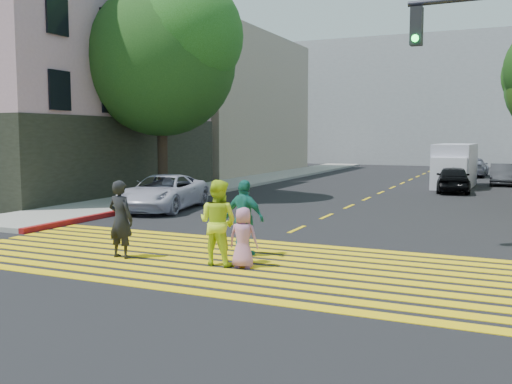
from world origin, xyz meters
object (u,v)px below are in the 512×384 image
Objects in this scene: white_sedan at (163,192)px; dark_car_near at (453,179)px; pedestrian_extra at (245,218)px; white_van at (454,167)px; tree_left at (163,53)px; pedestrian_child at (243,238)px; pedestrian_man at (121,219)px; pedestrian_woman at (218,222)px; silver_car at (473,167)px; dark_car_parked at (502,174)px.

dark_car_near is (9.35, 11.47, -0.00)m from white_sedan.
pedestrian_extra is 0.46× the size of dark_car_near.
white_sedan is at bearing -120.34° from white_van.
tree_left is 2.00× the size of white_sedan.
pedestrian_child is at bearing -56.45° from white_sedan.
white_sedan is at bearing -33.12° from pedestrian_extra.
pedestrian_man is 1.00× the size of pedestrian_extra.
pedestrian_woman is at bearing -95.58° from white_van.
pedestrian_extra is at bearing -53.90° from white_sedan.
tree_left is 7.32× the size of pedestrian_child.
pedestrian_woman is 21.78m from white_van.
silver_car reaches higher than dark_car_parked.
white_van is (-0.46, -9.17, 0.48)m from silver_car.
pedestrian_extra is at bearing -48.63° from tree_left.
pedestrian_woman is 9.54m from white_sedan.
pedestrian_child is 0.26× the size of white_van.
white_van reaches higher than dark_car_near.
pedestrian_man is at bearing -108.82° from dark_car_parked.
dark_car_near is 12.02m from silver_car.
silver_car is (2.79, 30.79, -0.02)m from pedestrian_child.
white_van is at bearing 88.60° from silver_car.
pedestrian_extra is at bearing -104.09° from dark_car_parked.
pedestrian_extra is 8.87m from white_sedan.
pedestrian_woman is 19.00m from dark_car_near.
tree_left is 23.95m from silver_car.
white_van is at bearing -98.84° from pedestrian_man.
pedestrian_child is 21.74m from white_van.
white_sedan is (-6.18, 7.26, -0.27)m from pedestrian_woman.
tree_left reaches higher than pedestrian_extra.
dark_car_parked is (7.65, 24.63, -0.30)m from pedestrian_man.
dark_car_near is (11.54, 8.01, -5.75)m from tree_left.
pedestrian_woman reaches higher than silver_car.
tree_left is 15.17m from pedestrian_child.
white_van is (11.33, 10.85, -5.30)m from tree_left.
pedestrian_man is 22.53m from white_van.
pedestrian_child is 0.34× the size of dark_car_near.
tree_left is 2.20× the size of silver_car.
silver_car is at bearing -100.10° from pedestrian_child.
dark_car_parked is at bearing 107.86° from silver_car.
pedestrian_woman reaches higher than white_sedan.
pedestrian_extra reaches higher than silver_car.
pedestrian_woman is 0.68m from pedestrian_child.
pedestrian_child is 30.91m from silver_car.
silver_car is (0.25, 12.02, -0.03)m from dark_car_near.
pedestrian_man is at bearing -101.38° from white_van.
tree_left is at bearing -136.79° from dark_car_parked.
dark_car_near is (5.51, 19.06, -0.24)m from pedestrian_man.
pedestrian_man is at bearing 0.53° from pedestrian_child.
pedestrian_child is at bearing -50.10° from tree_left.
white_van is at bearing -132.30° from dark_car_parked.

